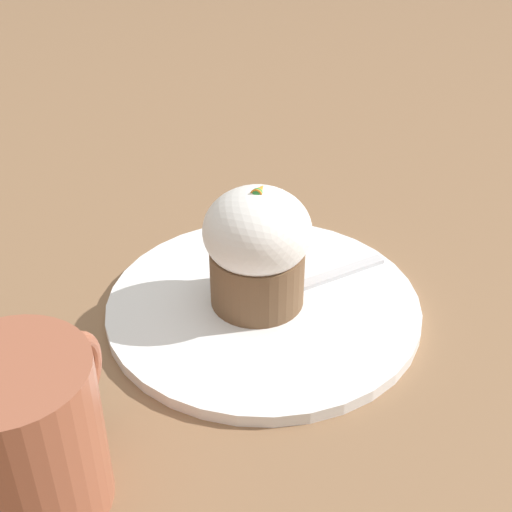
# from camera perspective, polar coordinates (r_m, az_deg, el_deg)

# --- Properties ---
(ground_plane) EXTENTS (4.00, 4.00, 0.00)m
(ground_plane) POSITION_cam_1_polar(r_m,az_deg,el_deg) (0.58, 0.59, -4.42)
(ground_plane) COLOR #846042
(dessert_plate) EXTENTS (0.25, 0.25, 0.01)m
(dessert_plate) POSITION_cam_1_polar(r_m,az_deg,el_deg) (0.58, 0.59, -4.03)
(dessert_plate) COLOR white
(dessert_plate) RESTS_ON ground_plane
(carrot_cake) EXTENTS (0.08, 0.08, 0.10)m
(carrot_cake) POSITION_cam_1_polar(r_m,az_deg,el_deg) (0.54, 0.00, 0.55)
(carrot_cake) COLOR brown
(carrot_cake) RESTS_ON dessert_plate
(spoon) EXTENTS (0.12, 0.11, 0.01)m
(spoon) POSITION_cam_1_polar(r_m,az_deg,el_deg) (0.58, 2.47, -2.73)
(spoon) COLOR silver
(spoon) RESTS_ON dessert_plate
(coffee_cup) EXTENTS (0.13, 0.09, 0.10)m
(coffee_cup) POSITION_cam_1_polar(r_m,az_deg,el_deg) (0.43, -17.94, -13.46)
(coffee_cup) COLOR #9E563D
(coffee_cup) RESTS_ON ground_plane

